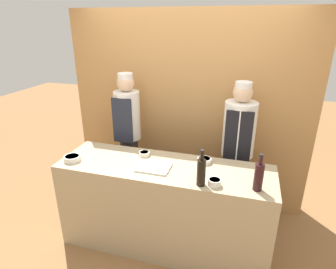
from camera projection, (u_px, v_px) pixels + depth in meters
name	position (u px, v px, depth m)	size (l,w,h in m)	color
ground_plane	(165.00, 242.00, 3.08)	(14.00, 14.00, 0.00)	olive
cabinet_wall	(187.00, 111.00, 3.52)	(2.96, 0.18, 2.40)	#B7844C
counter	(164.00, 206.00, 2.91)	(2.11, 0.65, 0.94)	tan
sauce_bowl_orange	(72.00, 158.00, 2.82)	(0.17, 0.17, 0.05)	white
sauce_bowl_white	(215.00, 182.00, 2.39)	(0.11, 0.11, 0.06)	white
sauce_bowl_brown	(204.00, 160.00, 2.79)	(0.14, 0.14, 0.05)	white
sauce_bowl_green	(144.00, 153.00, 2.93)	(0.11, 0.11, 0.04)	white
cutting_board	(154.00, 167.00, 2.68)	(0.31, 0.24, 0.02)	white
bottle_soy	(201.00, 172.00, 2.37)	(0.08, 0.08, 0.33)	black
bottle_wine	(259.00, 176.00, 2.30)	(0.08, 0.08, 0.33)	black
chef_left	(128.00, 135.00, 3.46)	(0.31, 0.31, 1.71)	#28282D
chef_right	(237.00, 150.00, 3.13)	(0.35, 0.35, 1.68)	#28282D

